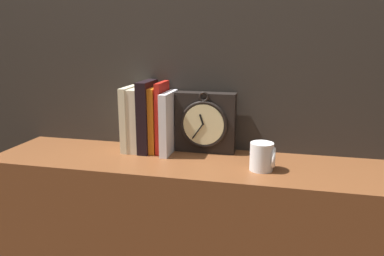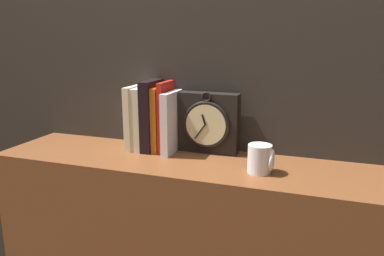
% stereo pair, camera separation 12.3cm
% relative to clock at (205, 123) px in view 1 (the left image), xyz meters
% --- Properties ---
extents(wall_back, '(6.00, 0.05, 2.60)m').
position_rel_clock_xyz_m(wall_back, '(-0.02, 0.07, 0.25)').
color(wall_back, '#2D2823').
rests_on(wall_back, ground_plane).
extents(clock, '(0.22, 0.07, 0.22)m').
position_rel_clock_xyz_m(clock, '(0.00, 0.00, 0.00)').
color(clock, black).
rests_on(clock, bookshelf).
extents(book_slot0_cream, '(0.02, 0.14, 0.23)m').
position_rel_clock_xyz_m(book_slot0_cream, '(-0.28, -0.03, 0.01)').
color(book_slot0_cream, beige).
rests_on(book_slot0_cream, bookshelf).
extents(book_slot1_cream, '(0.04, 0.13, 0.23)m').
position_rel_clock_xyz_m(book_slot1_cream, '(-0.24, -0.03, 0.01)').
color(book_slot1_cream, beige).
rests_on(book_slot1_cream, bookshelf).
extents(book_slot2_black, '(0.04, 0.14, 0.26)m').
position_rel_clock_xyz_m(book_slot2_black, '(-0.21, -0.04, 0.02)').
color(book_slot2_black, black).
rests_on(book_slot2_black, bookshelf).
extents(book_slot3_orange, '(0.02, 0.13, 0.23)m').
position_rel_clock_xyz_m(book_slot3_orange, '(-0.18, -0.03, 0.01)').
color(book_slot3_orange, orange).
rests_on(book_slot3_orange, bookshelf).
extents(book_slot4_red, '(0.02, 0.13, 0.25)m').
position_rel_clock_xyz_m(book_slot4_red, '(-0.15, -0.03, 0.02)').
color(book_slot4_red, red).
rests_on(book_slot4_red, bookshelf).
extents(book_slot5_white, '(0.03, 0.15, 0.22)m').
position_rel_clock_xyz_m(book_slot5_white, '(-0.12, -0.04, 0.00)').
color(book_slot5_white, silver).
rests_on(book_slot5_white, bookshelf).
extents(mug, '(0.08, 0.07, 0.09)m').
position_rel_clock_xyz_m(mug, '(0.21, -0.15, -0.06)').
color(mug, white).
rests_on(mug, bookshelf).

